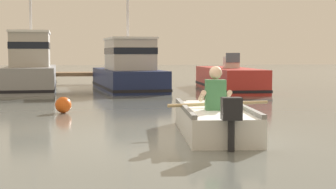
{
  "coord_description": "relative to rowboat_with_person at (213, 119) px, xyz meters",
  "views": [
    {
      "loc": [
        -0.84,
        -8.67,
        1.39
      ],
      "look_at": [
        0.55,
        2.32,
        0.55
      ],
      "focal_mm": 56.83,
      "sensor_mm": 36.0,
      "label": 1
    }
  ],
  "objects": [
    {
      "name": "ground_plane",
      "position": [
        -1.11,
        -0.39,
        -0.25
      ],
      "size": [
        120.0,
        120.0,
        0.0
      ],
      "primitive_type": "plane",
      "color": "slate"
    },
    {
      "name": "moored_boat_red",
      "position": [
        2.98,
        11.15,
        0.16
      ],
      "size": [
        1.7,
        6.55,
        1.44
      ],
      "color": "#B72D28",
      "rests_on": "ground"
    },
    {
      "name": "moored_boat_grey",
      "position": [
        -4.58,
        11.77,
        0.58
      ],
      "size": [
        2.26,
        6.66,
        4.32
      ],
      "color": "gray",
      "rests_on": "ground"
    },
    {
      "name": "moored_boat_navy",
      "position": [
        -0.9,
        11.58,
        0.49
      ],
      "size": [
        2.81,
        6.22,
        4.16
      ],
      "color": "#19234C",
      "rests_on": "ground"
    },
    {
      "name": "rowboat_with_person",
      "position": [
        0.0,
        0.0,
        0.0
      ],
      "size": [
        1.95,
        3.72,
        1.19
      ],
      "color": "white",
      "rests_on": "ground"
    },
    {
      "name": "mooring_buoy",
      "position": [
        -2.84,
        3.67,
        -0.06
      ],
      "size": [
        0.38,
        0.38,
        0.38
      ],
      "primitive_type": "sphere",
      "color": "#E55919",
      "rests_on": "ground"
    }
  ]
}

